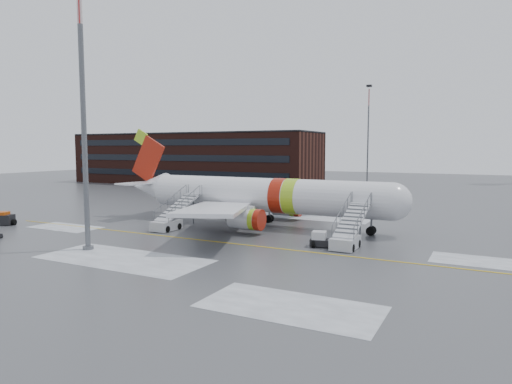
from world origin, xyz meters
The scene contains 9 objects.
ground centered at (0.00, 0.00, 0.00)m, with size 260.00×260.00×0.00m, color #494C4F.
airliner centered at (-3.85, 8.93, 3.42)m, with size 35.03×32.97×11.18m.
airstair_fwd centered at (8.55, 2.39, 1.06)m, with size 2.05×7.70×3.48m.
airstair_aft centered at (-10.93, 2.39, 1.06)m, with size 2.05×7.70×3.48m.
pushback_tug centered at (6.52, 1.46, 0.61)m, with size 2.61×2.15×1.37m.
baggage_tractor centered at (-29.56, -4.20, 0.65)m, with size 3.11×2.14×1.52m.
light_mast_near centered at (-11.13, -8.80, 12.41)m, with size 1.20×1.20×23.89m.
terminal_building centered at (-45.00, 54.98, 6.20)m, with size 62.00×16.11×12.30m.
light_mast_far_n centered at (-8.00, 78.00, 13.84)m, with size 1.20×1.20×24.25m.
Camera 1 is at (19.47, -36.57, 8.73)m, focal length 32.00 mm.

